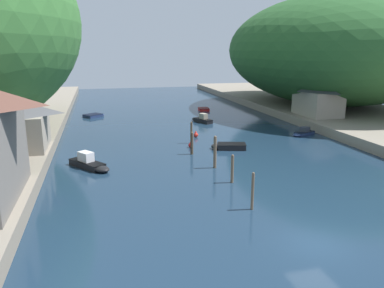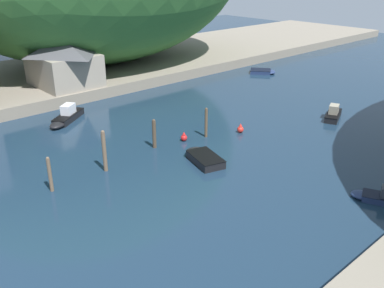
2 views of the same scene
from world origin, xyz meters
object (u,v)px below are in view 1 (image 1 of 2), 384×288
at_px(boat_far_upstream, 90,164).
at_px(channel_buoy_near, 191,145).
at_px(boat_mid_channel, 227,146).
at_px(right_bank_cottage, 318,97).
at_px(boat_cabin_cruiser, 203,109).
at_px(boathouse_shed, 6,123).
at_px(channel_buoy_far, 196,135).
at_px(boat_open_rowboat, 303,133).
at_px(boat_far_right_bank, 201,119).
at_px(boat_white_cruiser, 95,115).

xyz_separation_m(boat_far_upstream, channel_buoy_near, (11.22, 5.17, -0.13)).
distance_m(boat_mid_channel, boat_far_upstream, 15.59).
height_order(right_bank_cottage, boat_cabin_cruiser, right_bank_cottage).
height_order(boathouse_shed, boat_cabin_cruiser, boathouse_shed).
height_order(channel_buoy_near, channel_buoy_far, channel_buoy_far).
bearing_deg(boat_open_rowboat, boat_far_right_bank, 17.26).
bearing_deg(boat_cabin_cruiser, right_bank_cottage, -44.91).
distance_m(boat_far_right_bank, channel_buoy_far, 10.43).
distance_m(right_bank_cottage, boat_open_rowboat, 10.11).
relative_size(boat_mid_channel, channel_buoy_far, 4.88).
bearing_deg(boat_cabin_cruiser, boat_far_right_bank, -100.87).
relative_size(boat_white_cruiser, channel_buoy_far, 4.53).
relative_size(boat_mid_channel, boat_white_cruiser, 1.08).
bearing_deg(boat_far_right_bank, channel_buoy_far, -132.24).
xyz_separation_m(boat_mid_channel, boat_cabin_cruiser, (5.05, 27.88, -0.08)).
height_order(boat_white_cruiser, boat_cabin_cruiser, boat_white_cruiser).
xyz_separation_m(boat_white_cruiser, boat_far_upstream, (-0.44, -29.21, 0.21)).
relative_size(boat_white_cruiser, boat_far_upstream, 0.79).
height_order(boat_far_upstream, channel_buoy_near, boat_far_upstream).
bearing_deg(right_bank_cottage, channel_buoy_far, -167.35).
xyz_separation_m(right_bank_cottage, boat_white_cruiser, (-33.12, 14.44, -3.86)).
xyz_separation_m(boat_cabin_cruiser, boat_far_upstream, (-20.22, -31.48, 0.23)).
bearing_deg(boat_mid_channel, boat_white_cruiser, 45.80).
distance_m(right_bank_cottage, boat_mid_channel, 21.84).
relative_size(boathouse_shed, boat_far_right_bank, 1.81).
bearing_deg(channel_buoy_near, boat_far_right_bank, 70.00).
relative_size(boat_far_right_bank, boat_white_cruiser, 1.12).
bearing_deg(boat_open_rowboat, boat_far_upstream, 82.25).
xyz_separation_m(boat_far_right_bank, boat_far_upstream, (-16.63, -20.02, 0.02)).
xyz_separation_m(right_bank_cottage, channel_buoy_far, (-20.39, -4.58, -3.76)).
xyz_separation_m(right_bank_cottage, boat_mid_channel, (-18.39, -11.17, -3.79)).
relative_size(boat_mid_channel, boat_far_right_bank, 0.96).
distance_m(boathouse_shed, channel_buoy_far, 22.22).
xyz_separation_m(boathouse_shed, boat_white_cruiser, (8.33, 25.04, -3.81)).
height_order(right_bank_cottage, boat_white_cruiser, right_bank_cottage).
bearing_deg(channel_buoy_near, boat_open_rowboat, 9.45).
xyz_separation_m(boat_mid_channel, boat_far_right_bank, (1.47, 16.42, 0.13)).
bearing_deg(boat_white_cruiser, boat_mid_channel, -7.67).
bearing_deg(boathouse_shed, boat_open_rowboat, 5.96).
distance_m(boat_far_upstream, channel_buoy_far, 16.65).
relative_size(boat_far_right_bank, boat_cabin_cruiser, 1.33).
xyz_separation_m(boat_far_right_bank, channel_buoy_far, (-3.47, -9.83, -0.09)).
bearing_deg(boat_mid_channel, boathouse_shed, 104.49).
relative_size(boat_open_rowboat, channel_buoy_far, 4.41).
height_order(boat_open_rowboat, channel_buoy_far, boat_open_rowboat).
bearing_deg(boat_far_right_bank, boat_open_rowboat, -71.75).
bearing_deg(boat_white_cruiser, boat_cabin_cruiser, 58.98).
distance_m(boathouse_shed, right_bank_cottage, 42.79).
height_order(boat_cabin_cruiser, boat_far_upstream, boat_far_upstream).
bearing_deg(boat_cabin_cruiser, boat_white_cruiser, -166.94).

